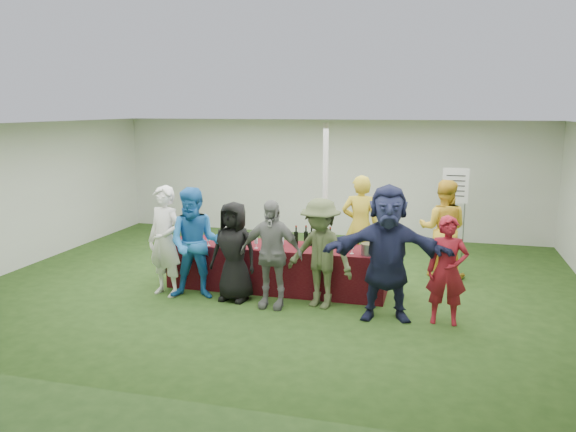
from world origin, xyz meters
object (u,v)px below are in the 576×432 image
(customer_6, at_px, (447,271))
(dump_bucket, at_px, (369,249))
(wine_list_sign, at_px, (455,192))
(customer_1, at_px, (195,244))
(customer_4, at_px, (320,253))
(customer_0, at_px, (165,241))
(staff_back, at_px, (443,229))
(serving_table, at_px, (276,267))
(staff_pourer, at_px, (360,226))
(customer_2, at_px, (234,251))
(customer_3, at_px, (271,254))
(customer_5, at_px, (387,253))

(customer_6, bearing_deg, dump_bucket, 151.87)
(wine_list_sign, height_order, customer_1, wine_list_sign)
(dump_bucket, distance_m, customer_1, 2.69)
(dump_bucket, relative_size, customer_4, 0.15)
(customer_0, bearing_deg, staff_back, 43.53)
(dump_bucket, relative_size, customer_1, 0.14)
(serving_table, distance_m, customer_0, 1.85)
(wine_list_sign, height_order, customer_0, wine_list_sign)
(staff_pourer, xyz_separation_m, customer_0, (-2.85, -1.83, -0.03))
(wine_list_sign, relative_size, customer_0, 1.02)
(customer_1, distance_m, customer_2, 0.63)
(customer_0, relative_size, customer_3, 1.08)
(customer_2, xyz_separation_m, customer_4, (1.36, 0.04, 0.05))
(customer_4, distance_m, customer_6, 1.84)
(customer_3, height_order, customer_5, customer_5)
(staff_pourer, xyz_separation_m, staff_back, (1.41, 0.34, -0.04))
(customer_2, bearing_deg, dump_bucket, 19.02)
(staff_pourer, xyz_separation_m, customer_5, (0.65, -1.97, 0.06))
(staff_pourer, bearing_deg, serving_table, 40.24)
(staff_pourer, distance_m, customer_1, 2.97)
(staff_pourer, distance_m, customer_5, 2.07)
(dump_bucket, xyz_separation_m, customer_0, (-3.17, -0.49, 0.04))
(customer_1, height_order, customer_3, customer_1)
(staff_back, height_order, customer_1, customer_1)
(staff_back, height_order, customer_3, staff_back)
(customer_2, xyz_separation_m, customer_6, (3.18, -0.16, -0.02))
(dump_bucket, relative_size, staff_pourer, 0.13)
(customer_1, height_order, customer_6, customer_1)
(serving_table, bearing_deg, customer_0, -156.38)
(customer_5, bearing_deg, staff_back, 63.46)
(serving_table, xyz_separation_m, dump_bucket, (1.54, -0.22, 0.46))
(customer_3, xyz_separation_m, customer_4, (0.71, 0.19, 0.01))
(customer_3, xyz_separation_m, customer_6, (2.54, -0.01, -0.06))
(customer_0, bearing_deg, customer_3, 13.53)
(customer_0, distance_m, customer_5, 3.51)
(dump_bucket, height_order, customer_3, customer_3)
(serving_table, xyz_separation_m, customer_2, (-0.49, -0.66, 0.40))
(serving_table, distance_m, dump_bucket, 1.62)
(staff_pourer, distance_m, customer_0, 3.39)
(wine_list_sign, xyz_separation_m, customer_2, (-3.34, -3.57, -0.54))
(serving_table, height_order, customer_0, customer_0)
(staff_pourer, relative_size, customer_0, 1.03)
(serving_table, xyz_separation_m, wine_list_sign, (2.85, 2.91, 0.94))
(customer_5, xyz_separation_m, customer_6, (0.82, 0.03, -0.20))
(customer_1, bearing_deg, staff_back, 18.98)
(customer_2, bearing_deg, serving_table, 60.12)
(serving_table, relative_size, customer_3, 2.19)
(customer_0, height_order, customer_1, customer_0)
(serving_table, xyz_separation_m, customer_4, (0.87, -0.62, 0.46))
(wine_list_sign, relative_size, staff_back, 1.03)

